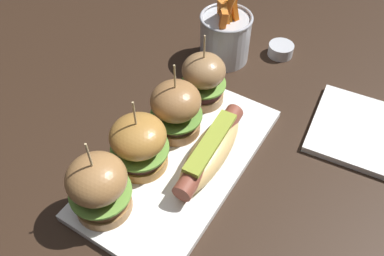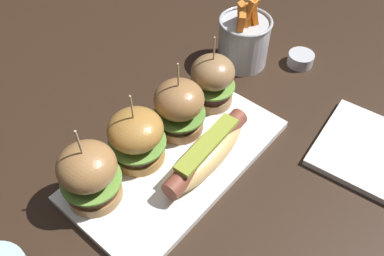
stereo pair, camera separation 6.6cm
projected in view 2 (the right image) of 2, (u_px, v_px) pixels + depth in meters
name	position (u px, v px, depth m)	size (l,w,h in m)	color
ground_plane	(178.00, 162.00, 0.68)	(3.00, 3.00, 0.00)	black
platter_main	(178.00, 159.00, 0.68)	(0.38, 0.20, 0.01)	white
hot_dog	(207.00, 152.00, 0.65)	(0.20, 0.07, 0.05)	tan
slider_far_left	(89.00, 174.00, 0.58)	(0.09, 0.09, 0.15)	#9D6E40
slider_center_left	(137.00, 138.00, 0.64)	(0.09, 0.09, 0.14)	#A97534
slider_center_right	(179.00, 107.00, 0.68)	(0.09, 0.09, 0.14)	#97693D
slider_far_right	(213.00, 80.00, 0.72)	(0.08, 0.08, 0.14)	#966F47
fries_bucket	(244.00, 40.00, 0.82)	(0.11, 0.11, 0.15)	#B7BABF
sauce_ramekin	(301.00, 59.00, 0.84)	(0.05, 0.05, 0.03)	#B7BABF
side_plate	(372.00, 152.00, 0.69)	(0.18, 0.18, 0.01)	white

